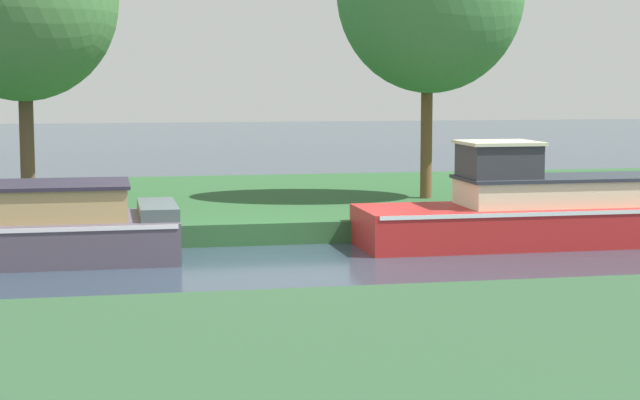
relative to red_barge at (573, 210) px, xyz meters
The scene contains 5 objects.
ground_plane 5.89m from the red_barge, 168.18° to the right, with size 120.00×120.00×0.00m, color #293847.
riverbank_far 8.17m from the red_barge, 134.67° to the left, with size 72.00×10.00×0.40m, color #27512A.
red_barge is the anchor object (origin of this frame).
slate_narrowboat 9.41m from the red_barge, behind, with size 4.36×2.31×1.29m.
willow_tree_centre 11.57m from the red_barge, 156.51° to the left, with size 3.86×3.80×6.24m.
Camera 1 is at (-2.66, -16.83, 2.96)m, focal length 59.74 mm.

